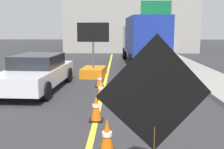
{
  "coord_description": "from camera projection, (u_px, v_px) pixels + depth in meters",
  "views": [
    {
      "loc": [
        0.59,
        -1.09,
        2.39
      ],
      "look_at": [
        0.44,
        5.33,
        1.29
      ],
      "focal_mm": 42.66,
      "sensor_mm": 36.0,
      "label": 1
    }
  ],
  "objects": [
    {
      "name": "far_building_block",
      "position": [
        130.0,
        5.0,
        30.05
      ],
      "size": [
        13.49,
        9.42,
        10.21
      ],
      "primitive_type": "cube",
      "color": "gray",
      "rests_on": "ground"
    },
    {
      "name": "highway_guide_sign",
      "position": [
        163.0,
        17.0,
        23.16
      ],
      "size": [
        2.79,
        0.18,
        5.0
      ],
      "color": "gray",
      "rests_on": "ground"
    },
    {
      "name": "traffic_cone_curbside",
      "position": [
        100.0,
        80.0,
        11.09
      ],
      "size": [
        0.36,
        0.36,
        0.58
      ],
      "color": "black",
      "rests_on": "ground"
    },
    {
      "name": "lane_center_stripe",
      "position": [
        97.0,
        116.0,
        7.41
      ],
      "size": [
        0.14,
        36.0,
        0.01
      ],
      "primitive_type": "cube",
      "color": "yellow",
      "rests_on": "ground"
    },
    {
      "name": "box_truck",
      "position": [
        144.0,
        38.0,
        18.45
      ],
      "size": [
        2.8,
        7.92,
        3.18
      ],
      "color": "black",
      "rests_on": "ground"
    },
    {
      "name": "traffic_cone_far_lane",
      "position": [
        101.0,
        90.0,
        9.18
      ],
      "size": [
        0.36,
        0.36,
        0.66
      ],
      "color": "black",
      "rests_on": "ground"
    },
    {
      "name": "roadwork_sign",
      "position": [
        155.0,
        97.0,
        3.63
      ],
      "size": [
        1.61,
        0.33,
        2.33
      ],
      "color": "#593819",
      "rests_on": "ground"
    },
    {
      "name": "traffic_cone_mid_lane",
      "position": [
        96.0,
        108.0,
        6.96
      ],
      "size": [
        0.36,
        0.36,
        0.73
      ],
      "color": "black",
      "rests_on": "ground"
    },
    {
      "name": "pickup_car",
      "position": [
        37.0,
        72.0,
        10.55
      ],
      "size": [
        2.22,
        4.93,
        1.38
      ],
      "color": "silver",
      "rests_on": "ground"
    },
    {
      "name": "traffic_cone_near_sign",
      "position": [
        107.0,
        137.0,
        5.08
      ],
      "size": [
        0.36,
        0.36,
        0.73
      ],
      "color": "black",
      "rests_on": "ground"
    },
    {
      "name": "arrow_board_trailer",
      "position": [
        93.0,
        67.0,
        13.5
      ],
      "size": [
        1.6,
        1.89,
        2.7
      ],
      "color": "orange",
      "rests_on": "ground"
    }
  ]
}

